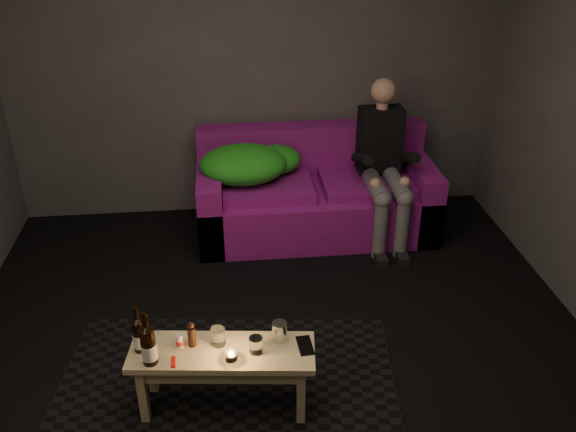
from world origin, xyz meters
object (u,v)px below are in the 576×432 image
coffee_table (223,360)px  beer_bottle_a (139,335)px  beer_bottle_b (148,345)px  person (383,160)px  steel_cup (280,331)px  sofa (315,196)px

coffee_table → beer_bottle_a: 0.46m
beer_bottle_b → person: bearing=48.1°
beer_bottle_a → steel_cup: 0.73m
coffee_table → steel_cup: steel_cup is taller
coffee_table → beer_bottle_a: size_ratio=3.66×
sofa → beer_bottle_b: 2.31m
coffee_table → beer_bottle_b: (-0.36, -0.06, 0.19)m
sofa → coffee_table: sofa is taller
person → steel_cup: bearing=-119.5°
person → beer_bottle_a: 2.45m
beer_bottle_b → steel_cup: size_ratio=2.82×
beer_bottle_b → steel_cup: (0.67, 0.11, -0.06)m
sofa → coffee_table: 2.09m
sofa → person: person is taller
sofa → person: size_ratio=1.50×
coffee_table → beer_bottle_b: size_ratio=3.20×
beer_bottle_a → sofa: bearing=57.7°
person → beer_bottle_b: (-1.65, -1.84, -0.14)m
steel_cup → person: bearing=60.5°
beer_bottle_b → steel_cup: 0.68m
person → coffee_table: person is taller
sofa → person: bearing=-16.7°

